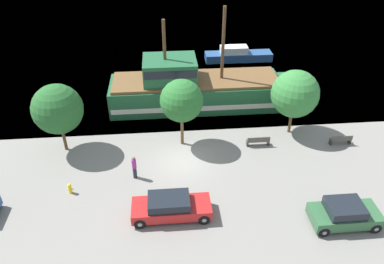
{
  "coord_description": "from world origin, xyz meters",
  "views": [
    {
      "loc": [
        -1.19,
        -21.96,
        17.13
      ],
      "look_at": [
        0.92,
        2.0,
        1.2
      ],
      "focal_mm": 35.0,
      "sensor_mm": 36.0,
      "label": 1
    }
  ],
  "objects_px": {
    "bench_promenade_east": "(341,140)",
    "bench_promenade_west": "(258,141)",
    "moored_boat_dockside": "(237,55)",
    "parked_car_curb_front": "(171,207)",
    "fire_hydrant": "(70,188)",
    "parked_car_curb_rear": "(345,214)",
    "pirate_ship": "(194,88)",
    "pedestrian_walking_near": "(134,167)"
  },
  "relations": [
    {
      "from": "parked_car_curb_rear",
      "to": "bench_promenade_west",
      "type": "xyz_separation_m",
      "value": [
        -3.21,
        8.38,
        -0.33
      ]
    },
    {
      "from": "parked_car_curb_rear",
      "to": "pirate_ship",
      "type": "bearing_deg",
      "value": 116.39
    },
    {
      "from": "fire_hydrant",
      "to": "pirate_ship",
      "type": "bearing_deg",
      "value": 50.54
    },
    {
      "from": "parked_car_curb_front",
      "to": "fire_hydrant",
      "type": "bearing_deg",
      "value": 158.07
    },
    {
      "from": "parked_car_curb_front",
      "to": "bench_promenade_west",
      "type": "bearing_deg",
      "value": 44.07
    },
    {
      "from": "bench_promenade_east",
      "to": "pedestrian_walking_near",
      "type": "relative_size",
      "value": 0.93
    },
    {
      "from": "parked_car_curb_rear",
      "to": "bench_promenade_east",
      "type": "distance_m",
      "value": 8.66
    },
    {
      "from": "pedestrian_walking_near",
      "to": "fire_hydrant",
      "type": "bearing_deg",
      "value": -164.09
    },
    {
      "from": "fire_hydrant",
      "to": "parked_car_curb_rear",
      "type": "bearing_deg",
      "value": -13.85
    },
    {
      "from": "parked_car_curb_rear",
      "to": "bench_promenade_west",
      "type": "bearing_deg",
      "value": 110.92
    },
    {
      "from": "parked_car_curb_rear",
      "to": "parked_car_curb_front",
      "type": "bearing_deg",
      "value": 171.64
    },
    {
      "from": "moored_boat_dockside",
      "to": "bench_promenade_east",
      "type": "distance_m",
      "value": 18.15
    },
    {
      "from": "pirate_ship",
      "to": "fire_hydrant",
      "type": "bearing_deg",
      "value": -129.46
    },
    {
      "from": "pirate_ship",
      "to": "bench_promenade_west",
      "type": "distance_m",
      "value": 8.37
    },
    {
      "from": "pirate_ship",
      "to": "parked_car_curb_front",
      "type": "relative_size",
      "value": 3.46
    },
    {
      "from": "parked_car_curb_rear",
      "to": "pedestrian_walking_near",
      "type": "distance_m",
      "value": 13.74
    },
    {
      "from": "parked_car_curb_rear",
      "to": "bench_promenade_east",
      "type": "bearing_deg",
      "value": 67.46
    },
    {
      "from": "parked_car_curb_front",
      "to": "fire_hydrant",
      "type": "distance_m",
      "value": 7.09
    },
    {
      "from": "moored_boat_dockside",
      "to": "bench_promenade_east",
      "type": "xyz_separation_m",
      "value": [
        4.91,
        -17.47,
        -0.2
      ]
    },
    {
      "from": "pirate_ship",
      "to": "bench_promenade_west",
      "type": "xyz_separation_m",
      "value": [
        4.43,
        -7.0,
        -1.23
      ]
    },
    {
      "from": "moored_boat_dockside",
      "to": "parked_car_curb_front",
      "type": "relative_size",
      "value": 1.59
    },
    {
      "from": "pedestrian_walking_near",
      "to": "parked_car_curb_front",
      "type": "bearing_deg",
      "value": -58.59
    },
    {
      "from": "pirate_ship",
      "to": "pedestrian_walking_near",
      "type": "relative_size",
      "value": 9.32
    },
    {
      "from": "parked_car_curb_front",
      "to": "pirate_ship",
      "type": "bearing_deg",
      "value": 79.1
    },
    {
      "from": "bench_promenade_west",
      "to": "pedestrian_walking_near",
      "type": "relative_size",
      "value": 1.0
    },
    {
      "from": "moored_boat_dockside",
      "to": "bench_promenade_east",
      "type": "relative_size",
      "value": 4.61
    },
    {
      "from": "pirate_ship",
      "to": "moored_boat_dockside",
      "type": "bearing_deg",
      "value": 59.09
    },
    {
      "from": "fire_hydrant",
      "to": "bench_promenade_east",
      "type": "bearing_deg",
      "value": 10.74
    },
    {
      "from": "fire_hydrant",
      "to": "bench_promenade_west",
      "type": "bearing_deg",
      "value": 17.18
    },
    {
      "from": "moored_boat_dockside",
      "to": "pedestrian_walking_near",
      "type": "height_order",
      "value": "pedestrian_walking_near"
    },
    {
      "from": "pirate_ship",
      "to": "moored_boat_dockside",
      "type": "height_order",
      "value": "pirate_ship"
    },
    {
      "from": "pirate_ship",
      "to": "bench_promenade_west",
      "type": "relative_size",
      "value": 9.36
    },
    {
      "from": "moored_boat_dockside",
      "to": "bench_promenade_east",
      "type": "bearing_deg",
      "value": -74.29
    },
    {
      "from": "pirate_ship",
      "to": "parked_car_curb_rear",
      "type": "height_order",
      "value": "pirate_ship"
    },
    {
      "from": "moored_boat_dockside",
      "to": "fire_hydrant",
      "type": "xyz_separation_m",
      "value": [
        -15.27,
        -21.3,
        -0.23
      ]
    },
    {
      "from": "moored_boat_dockside",
      "to": "pedestrian_walking_near",
      "type": "relative_size",
      "value": 4.3
    },
    {
      "from": "moored_boat_dockside",
      "to": "fire_hydrant",
      "type": "bearing_deg",
      "value": -125.64
    },
    {
      "from": "pirate_ship",
      "to": "bench_promenade_east",
      "type": "distance_m",
      "value": 13.27
    },
    {
      "from": "parked_car_curb_rear",
      "to": "bench_promenade_west",
      "type": "distance_m",
      "value": 8.98
    },
    {
      "from": "parked_car_curb_front",
      "to": "pedestrian_walking_near",
      "type": "xyz_separation_m",
      "value": [
        -2.35,
        3.85,
        0.17
      ]
    },
    {
      "from": "bench_promenade_east",
      "to": "bench_promenade_west",
      "type": "height_order",
      "value": "same"
    },
    {
      "from": "moored_boat_dockside",
      "to": "pedestrian_walking_near",
      "type": "distance_m",
      "value": 22.94
    }
  ]
}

